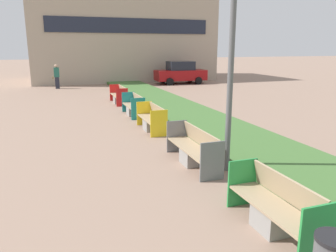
{
  "coord_description": "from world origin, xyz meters",
  "views": [
    {
      "loc": [
        -2.43,
        3.15,
        3.06
      ],
      "look_at": [
        0.9,
        12.67,
        0.6
      ],
      "focal_mm": 35.0,
      "sensor_mm": 36.0,
      "label": 1
    }
  ],
  "objects_px": {
    "bench_red_frame": "(119,97)",
    "bench_grey_frame": "(194,150)",
    "bench_green_frame": "(275,210)",
    "bench_teal_frame": "(134,107)",
    "street_lamp_post": "(234,0)",
    "parked_car_distant": "(180,73)",
    "bench_yellow_frame": "(152,121)",
    "pedestrian_walking": "(57,76)"
  },
  "relations": [
    {
      "from": "bench_grey_frame",
      "to": "parked_car_distant",
      "type": "height_order",
      "value": "parked_car_distant"
    },
    {
      "from": "bench_green_frame",
      "to": "bench_grey_frame",
      "type": "relative_size",
      "value": 0.85
    },
    {
      "from": "bench_grey_frame",
      "to": "street_lamp_post",
      "type": "xyz_separation_m",
      "value": [
        0.61,
        -0.69,
        3.7
      ]
    },
    {
      "from": "bench_grey_frame",
      "to": "pedestrian_walking",
      "type": "bearing_deg",
      "value": 99.71
    },
    {
      "from": "bench_green_frame",
      "to": "parked_car_distant",
      "type": "xyz_separation_m",
      "value": [
        6.76,
        21.64,
        0.55
      ]
    },
    {
      "from": "bench_teal_frame",
      "to": "pedestrian_walking",
      "type": "height_order",
      "value": "pedestrian_walking"
    },
    {
      "from": "bench_green_frame",
      "to": "street_lamp_post",
      "type": "distance_m",
      "value": 4.65
    },
    {
      "from": "bench_red_frame",
      "to": "pedestrian_walking",
      "type": "distance_m",
      "value": 8.54
    },
    {
      "from": "bench_green_frame",
      "to": "bench_yellow_frame",
      "type": "height_order",
      "value": "same"
    },
    {
      "from": "bench_red_frame",
      "to": "bench_grey_frame",
      "type": "bearing_deg",
      "value": -89.98
    },
    {
      "from": "bench_green_frame",
      "to": "bench_teal_frame",
      "type": "distance_m",
      "value": 10.17
    },
    {
      "from": "bench_grey_frame",
      "to": "street_lamp_post",
      "type": "relative_size",
      "value": 0.32
    },
    {
      "from": "bench_green_frame",
      "to": "pedestrian_walking",
      "type": "bearing_deg",
      "value": 98.18
    },
    {
      "from": "bench_green_frame",
      "to": "bench_yellow_frame",
      "type": "xyz_separation_m",
      "value": [
        -0.0,
        7.27,
        -0.0
      ]
    },
    {
      "from": "pedestrian_walking",
      "to": "bench_teal_frame",
      "type": "bearing_deg",
      "value": -74.78
    },
    {
      "from": "bench_grey_frame",
      "to": "pedestrian_walking",
      "type": "height_order",
      "value": "pedestrian_walking"
    },
    {
      "from": "bench_red_frame",
      "to": "pedestrian_walking",
      "type": "height_order",
      "value": "pedestrian_walking"
    },
    {
      "from": "bench_red_frame",
      "to": "street_lamp_post",
      "type": "height_order",
      "value": "street_lamp_post"
    },
    {
      "from": "parked_car_distant",
      "to": "bench_teal_frame",
      "type": "bearing_deg",
      "value": -119.25
    },
    {
      "from": "pedestrian_walking",
      "to": "bench_green_frame",
      "type": "bearing_deg",
      "value": -81.82
    },
    {
      "from": "bench_red_frame",
      "to": "street_lamp_post",
      "type": "relative_size",
      "value": 0.28
    },
    {
      "from": "bench_yellow_frame",
      "to": "street_lamp_post",
      "type": "bearing_deg",
      "value": -82.28
    },
    {
      "from": "bench_yellow_frame",
      "to": "street_lamp_post",
      "type": "relative_size",
      "value": 0.26
    },
    {
      "from": "parked_car_distant",
      "to": "bench_yellow_frame",
      "type": "bearing_deg",
      "value": -113.91
    },
    {
      "from": "bench_green_frame",
      "to": "street_lamp_post",
      "type": "xyz_separation_m",
      "value": [
        0.61,
        2.74,
        3.71
      ]
    },
    {
      "from": "street_lamp_post",
      "to": "bench_red_frame",
      "type": "bearing_deg",
      "value": 93.22
    },
    {
      "from": "street_lamp_post",
      "to": "pedestrian_walking",
      "type": "relative_size",
      "value": 4.13
    },
    {
      "from": "pedestrian_walking",
      "to": "parked_car_distant",
      "type": "height_order",
      "value": "parked_car_distant"
    },
    {
      "from": "street_lamp_post",
      "to": "pedestrian_walking",
      "type": "distance_m",
      "value": 19.45
    },
    {
      "from": "bench_teal_frame",
      "to": "street_lamp_post",
      "type": "height_order",
      "value": "street_lamp_post"
    },
    {
      "from": "bench_grey_frame",
      "to": "parked_car_distant",
      "type": "relative_size",
      "value": 0.56
    },
    {
      "from": "bench_teal_frame",
      "to": "pedestrian_walking",
      "type": "distance_m",
      "value": 11.81
    },
    {
      "from": "bench_yellow_frame",
      "to": "bench_red_frame",
      "type": "bearing_deg",
      "value": 89.99
    },
    {
      "from": "pedestrian_walking",
      "to": "bench_red_frame",
      "type": "bearing_deg",
      "value": -68.66
    },
    {
      "from": "bench_yellow_frame",
      "to": "parked_car_distant",
      "type": "xyz_separation_m",
      "value": [
        6.76,
        14.37,
        0.55
      ]
    },
    {
      "from": "bench_green_frame",
      "to": "bench_red_frame",
      "type": "bearing_deg",
      "value": 90.0
    },
    {
      "from": "bench_green_frame",
      "to": "bench_red_frame",
      "type": "distance_m",
      "value": 13.63
    },
    {
      "from": "bench_teal_frame",
      "to": "bench_green_frame",
      "type": "bearing_deg",
      "value": -90.0
    },
    {
      "from": "street_lamp_post",
      "to": "parked_car_distant",
      "type": "relative_size",
      "value": 1.74
    },
    {
      "from": "pedestrian_walking",
      "to": "parked_car_distant",
      "type": "xyz_separation_m",
      "value": [
        9.86,
        0.08,
        -0.0
      ]
    },
    {
      "from": "bench_green_frame",
      "to": "bench_teal_frame",
      "type": "height_order",
      "value": "same"
    },
    {
      "from": "bench_grey_frame",
      "to": "bench_yellow_frame",
      "type": "height_order",
      "value": "same"
    }
  ]
}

